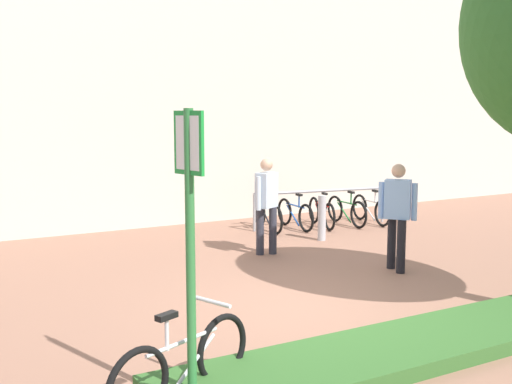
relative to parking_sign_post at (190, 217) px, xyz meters
The scene contains 8 objects.
ground_plane 3.27m from the parking_sign_post, 36.46° to the left, with size 60.00×60.00×0.00m, color #936651.
planter_strip 3.52m from the parking_sign_post, ahead, with size 7.00×1.10×0.16m, color #336028.
parking_sign_post is the anchor object (origin of this frame).
bike_at_sign 1.33m from the parking_sign_post, 96.49° to the left, with size 1.58×0.70×0.86m.
bike_rack_cluster 8.70m from the parking_sign_post, 47.87° to the left, with size 3.18×1.95×0.83m.
bollard_steel 7.25m from the parking_sign_post, 46.26° to the left, with size 0.16×0.16×0.90m, color #ADADB2.
person_shirt_blue 5.41m from the parking_sign_post, 29.92° to the left, with size 0.44×0.48×1.72m.
person_casual_tan 5.81m from the parking_sign_post, 53.96° to the left, with size 0.55×0.40×1.72m.
Camera 1 is at (-4.16, -6.25, 2.53)m, focal length 42.65 mm.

